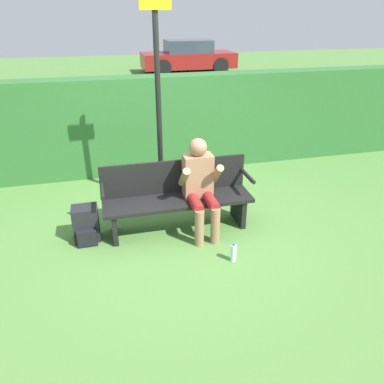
% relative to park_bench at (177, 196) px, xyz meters
% --- Properties ---
extents(ground_plane, '(40.00, 40.00, 0.00)m').
position_rel_park_bench_xyz_m(ground_plane, '(0.00, -0.07, -0.44)').
color(ground_plane, '#4C7A38').
extents(hedge_back, '(12.00, 0.42, 1.57)m').
position_rel_park_bench_xyz_m(hedge_back, '(0.00, 2.00, 0.35)').
color(hedge_back, '#2D662D').
rests_on(hedge_back, ground).
extents(park_bench, '(1.83, 0.47, 0.85)m').
position_rel_park_bench_xyz_m(park_bench, '(0.00, 0.00, 0.00)').
color(park_bench, black).
rests_on(park_bench, ground).
extents(person_seated, '(0.49, 0.62, 1.17)m').
position_rel_park_bench_xyz_m(person_seated, '(0.26, -0.13, 0.20)').
color(person_seated, '#997051').
rests_on(person_seated, ground).
extents(backpack, '(0.30, 0.32, 0.44)m').
position_rel_park_bench_xyz_m(backpack, '(-1.12, -0.04, -0.23)').
color(backpack, black).
rests_on(backpack, ground).
extents(water_bottle, '(0.07, 0.07, 0.22)m').
position_rel_park_bench_xyz_m(water_bottle, '(0.45, -0.87, -0.33)').
color(water_bottle, silver).
rests_on(water_bottle, ground).
extents(signpost, '(0.37, 0.09, 2.78)m').
position_rel_park_bench_xyz_m(signpost, '(-0.09, 0.64, 1.11)').
color(signpost, black).
rests_on(signpost, ground).
extents(parked_car, '(3.99, 1.75, 1.32)m').
position_rel_park_bench_xyz_m(parked_car, '(3.16, 12.57, 0.20)').
color(parked_car, maroon).
rests_on(parked_car, ground).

